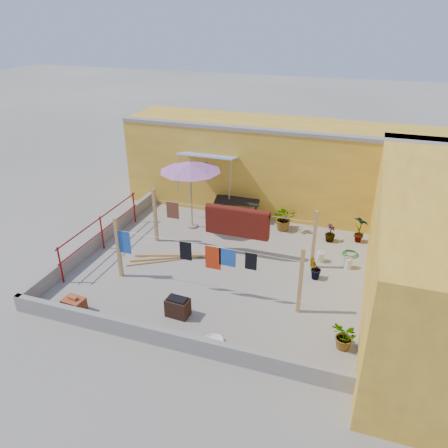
{
  "coord_description": "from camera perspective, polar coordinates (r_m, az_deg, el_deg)",
  "views": [
    {
      "loc": [
        3.59,
        -10.29,
        6.79
      ],
      "look_at": [
        -0.03,
        0.3,
        1.23
      ],
      "focal_mm": 35.0,
      "sensor_mm": 36.0,
      "label": 1
    }
  ],
  "objects": [
    {
      "name": "outdoor_table",
      "position": [
        15.38,
        1.74,
        2.92
      ],
      "size": [
        1.68,
        1.06,
        0.73
      ],
      "color": "black",
      "rests_on": "ground"
    },
    {
      "name": "brick_stack",
      "position": [
        11.58,
        -18.98,
        -9.99
      ],
      "size": [
        0.55,
        0.42,
        0.45
      ],
      "color": "#B15228",
      "rests_on": "ground"
    },
    {
      "name": "white_basin",
      "position": [
        10.2,
        -1.37,
        -15.05
      ],
      "size": [
        0.47,
        0.47,
        0.08
      ],
      "color": "silver",
      "rests_on": "ground"
    },
    {
      "name": "clothesline_rig",
      "position": [
        12.74,
        1.13,
        -0.32
      ],
      "size": [
        5.09,
        2.35,
        1.8
      ],
      "color": "tan",
      "rests_on": "ground"
    },
    {
      "name": "plant_right_a",
      "position": [
        14.57,
        17.35,
        -0.62
      ],
      "size": [
        0.59,
        0.54,
        0.93
      ],
      "primitive_type": "imported",
      "rotation": [
        0.0,
        0.0,
        2.61
      ],
      "color": "#1B5F1D",
      "rests_on": "ground"
    },
    {
      "name": "brazier",
      "position": [
        10.89,
        -6.06,
        -10.73
      ],
      "size": [
        0.58,
        0.41,
        0.5
      ],
      "color": "#321C13",
      "rests_on": "ground"
    },
    {
      "name": "green_hose",
      "position": [
        13.94,
        16.17,
        -3.74
      ],
      "size": [
        0.49,
        0.49,
        0.07
      ],
      "color": "#19721F",
      "rests_on": "ground"
    },
    {
      "name": "red_railing",
      "position": [
        13.94,
        -15.73,
        -0.48
      ],
      "size": [
        0.05,
        4.2,
        1.1
      ],
      "color": "maroon",
      "rests_on": "ground"
    },
    {
      "name": "plant_back_a",
      "position": [
        14.84,
        7.89,
        0.79
      ],
      "size": [
        0.95,
        0.89,
        0.87
      ],
      "primitive_type": "imported",
      "rotation": [
        0.0,
        0.0,
        0.32
      ],
      "color": "#1B5F1D",
      "rests_on": "ground"
    },
    {
      "name": "patio_umbrella",
      "position": [
        14.28,
        -4.43,
        7.47
      ],
      "size": [
        2.37,
        2.37,
        2.42
      ],
      "color": "gray",
      "rests_on": "ground"
    },
    {
      "name": "plant_right_b",
      "position": [
        12.37,
        11.78,
        -5.73
      ],
      "size": [
        0.46,
        0.46,
        0.66
      ],
      "primitive_type": "imported",
      "rotation": [
        0.0,
        0.0,
        3.86
      ],
      "color": "#1B5F1D",
      "rests_on": "ground"
    },
    {
      "name": "parapet_left",
      "position": [
        14.42,
        -15.82,
        -1.78
      ],
      "size": [
        0.16,
        7.3,
        0.44
      ],
      "primitive_type": "cube",
      "color": "gray",
      "rests_on": "ground"
    },
    {
      "name": "water_jug_b",
      "position": [
        13.18,
        15.88,
        -4.92
      ],
      "size": [
        0.23,
        0.23,
        0.37
      ],
      "color": "silver",
      "rests_on": "ground"
    },
    {
      "name": "lumber_pile",
      "position": [
        13.24,
        -7.55,
        -4.35
      ],
      "size": [
        2.12,
        1.3,
        0.14
      ],
      "color": "tan",
      "rests_on": "ground"
    },
    {
      "name": "plant_right_c",
      "position": [
        10.22,
        15.56,
        -14.02
      ],
      "size": [
        0.74,
        0.77,
        0.65
      ],
      "primitive_type": "imported",
      "rotation": [
        0.0,
        0.0,
        5.27
      ],
      "color": "#1B5F1D",
      "rests_on": "ground"
    },
    {
      "name": "wall_back",
      "position": [
        16.16,
        6.88,
        7.51
      ],
      "size": [
        11.0,
        3.27,
        3.21
      ],
      "color": "gold",
      "rests_on": "ground"
    },
    {
      "name": "water_jug_a",
      "position": [
        13.3,
        12.45,
        -4.2
      ],
      "size": [
        0.23,
        0.23,
        0.35
      ],
      "color": "silver",
      "rests_on": "ground"
    },
    {
      "name": "ground",
      "position": [
        12.85,
        -0.32,
        -5.51
      ],
      "size": [
        80.0,
        80.0,
        0.0
      ],
      "primitive_type": "plane",
      "color": "#9E998E",
      "rests_on": "ground"
    },
    {
      "name": "wall_right",
      "position": [
        11.64,
        24.65,
        -2.7
      ],
      "size": [
        2.4,
        9.0,
        3.2
      ],
      "primitive_type": "cube",
      "color": "gold",
      "rests_on": "ground"
    },
    {
      "name": "parapet_front",
      "position": [
        10.06,
        -7.26,
        -14.64
      ],
      "size": [
        8.3,
        0.16,
        0.44
      ],
      "primitive_type": "cube",
      "color": "gray",
      "rests_on": "ground"
    },
    {
      "name": "plant_back_b",
      "position": [
        14.43,
        13.72,
        -1.13
      ],
      "size": [
        0.41,
        0.41,
        0.6
      ],
      "primitive_type": "imported",
      "rotation": [
        0.0,
        0.0,
        1.33
      ],
      "color": "#1B5F1D",
      "rests_on": "ground"
    }
  ]
}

